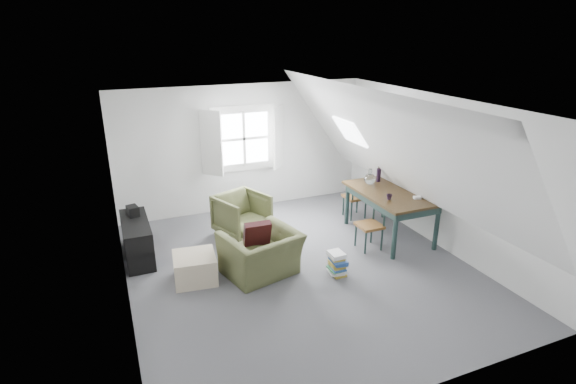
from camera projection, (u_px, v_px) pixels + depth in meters
name	position (u px, v px, depth m)	size (l,w,h in m)	color
floor	(300.00, 268.00, 6.94)	(5.50, 5.50, 0.00)	#535358
ceiling	(301.00, 106.00, 6.08)	(5.50, 5.50, 0.00)	white
wall_back	(244.00, 148.00, 8.89)	(5.00, 5.00, 0.00)	silver
wall_front	(423.00, 287.00, 4.13)	(5.00, 5.00, 0.00)	silver
wall_left	(118.00, 219.00, 5.60)	(5.50, 5.50, 0.00)	silver
wall_right	(438.00, 172.00, 7.41)	(5.50, 5.50, 0.00)	silver
slope_left	(191.00, 170.00, 5.76)	(5.50, 5.50, 0.00)	white
slope_right	(393.00, 147.00, 6.89)	(5.50, 5.50, 0.00)	white
dormer_window	(244.00, 139.00, 8.76)	(1.71, 0.35, 1.30)	white
skylight	(350.00, 132.00, 8.02)	(0.55, 0.75, 0.04)	white
armchair_near	(261.00, 274.00, 6.78)	(1.04, 0.91, 0.68)	#484E2B
armchair_far	(243.00, 234.00, 8.10)	(0.80, 0.82, 0.75)	#484E2B
throw_pillow	(257.00, 234.00, 6.70)	(0.40, 0.11, 0.40)	#340E11
ottoman	(195.00, 268.00, 6.55)	(0.60, 0.60, 0.40)	#BCAD91
dining_table	(391.00, 198.00, 7.77)	(1.00, 1.67, 0.84)	#302110
demijohn	(370.00, 179.00, 8.03)	(0.20, 0.20, 0.29)	silver
vase_twigs	(379.00, 174.00, 8.20)	(0.08, 0.09, 0.62)	black
cup	(389.00, 199.00, 7.38)	(0.10, 0.10, 0.09)	black
paper_box	(417.00, 198.00, 7.41)	(0.12, 0.08, 0.04)	white
dining_chair_far	(356.00, 197.00, 8.66)	(0.39, 0.39, 0.82)	brown
dining_chair_near	(371.00, 224.00, 7.44)	(0.39, 0.39, 0.82)	brown
media_shelf	(137.00, 242.00, 7.15)	(0.41, 1.22, 0.63)	black
electronics_box	(133.00, 211.00, 7.26)	(0.16, 0.22, 0.18)	black
magazine_stack	(337.00, 264.00, 6.70)	(0.27, 0.32, 0.36)	#B29933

